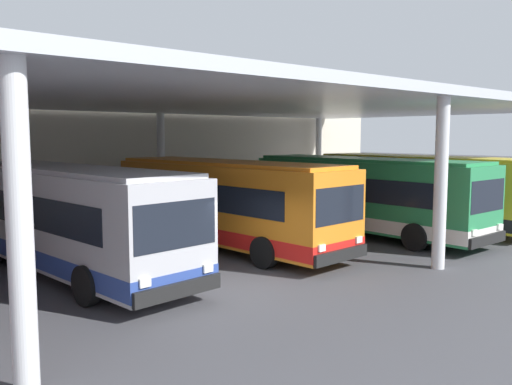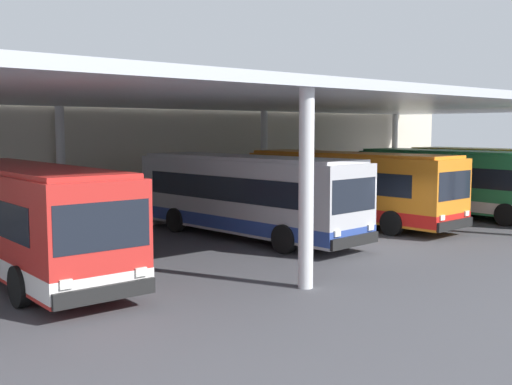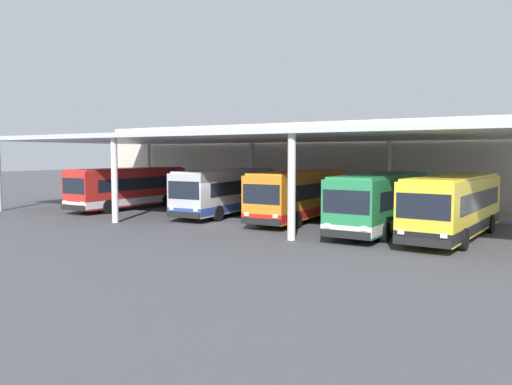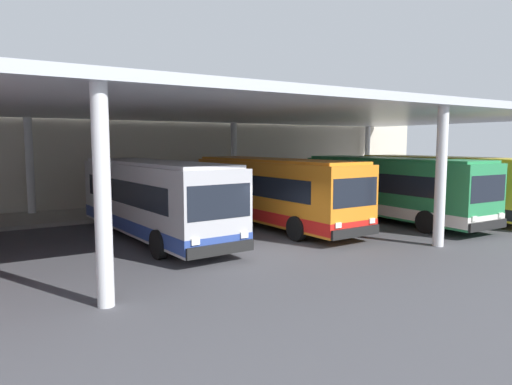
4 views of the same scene
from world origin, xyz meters
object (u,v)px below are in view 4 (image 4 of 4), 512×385
bus_middle_bay (273,191)px  trash_bin (235,194)px  bus_far_bay (390,188)px  bench_waiting (185,198)px  bus_departing (442,185)px  bus_second_bay (153,198)px

bus_middle_bay → trash_bin: bus_middle_bay is taller
bus_middle_bay → bus_far_bay: 6.16m
bus_middle_bay → bench_waiting: size_ratio=5.90×
bus_middle_bay → bus_departing: 9.87m
bench_waiting → bus_middle_bay: bearing=-80.1°
bus_departing → bus_second_bay: bearing=172.1°
bus_middle_bay → bus_far_bay: same height
bench_waiting → bus_departing: bearing=-40.8°
bus_far_bay → trash_bin: bearing=111.6°
bus_far_bay → bus_departing: same height
bus_second_bay → bench_waiting: size_ratio=5.93×
bus_middle_bay → bus_far_bay: size_ratio=1.01×
bus_second_bay → bus_departing: bearing=-7.9°
bus_second_bay → bus_far_bay: bearing=-9.4°
bus_second_bay → bus_middle_bay: same height
bus_departing → bench_waiting: (-10.97, 9.48, -0.99)m
trash_bin → bus_middle_bay: bearing=-106.0°
bus_departing → bus_middle_bay: bearing=168.4°
bus_second_bay → bus_departing: (15.43, -2.15, 0.00)m
bus_middle_bay → bus_departing: same height
bus_second_bay → bus_far_bay: 11.82m
trash_bin → bus_second_bay: bearing=-136.8°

